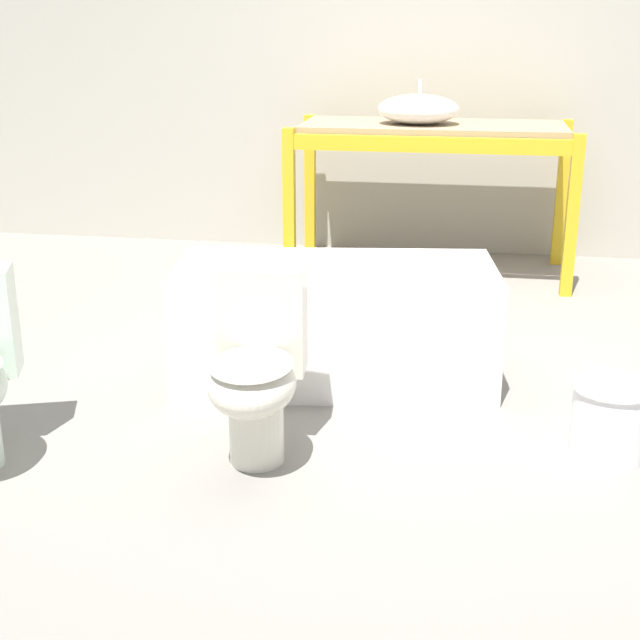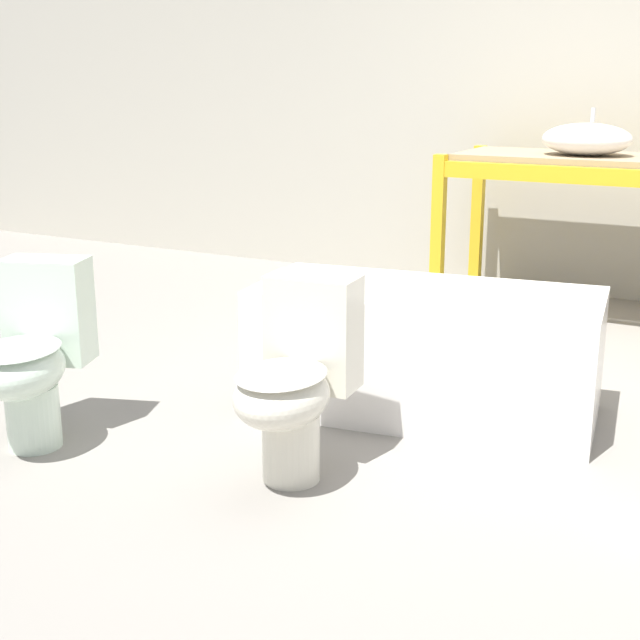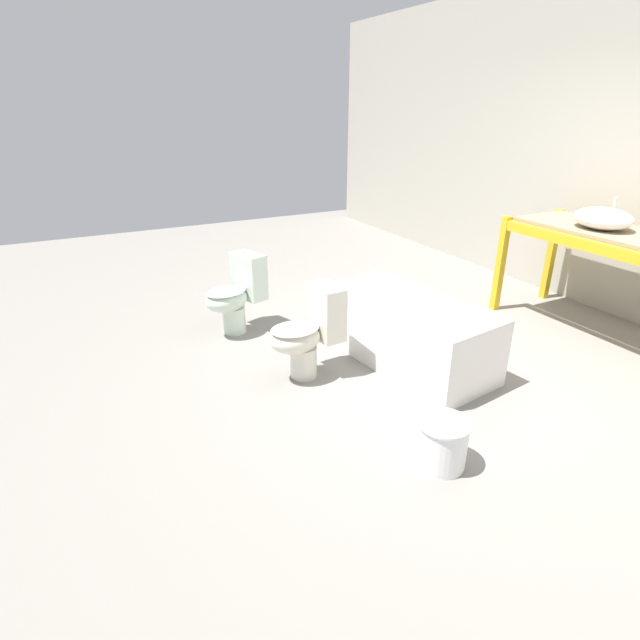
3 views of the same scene
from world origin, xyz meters
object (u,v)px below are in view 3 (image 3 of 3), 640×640
(bucket_white, at_px, (442,442))
(toilet_far, at_px, (236,294))
(bathtub_main, at_px, (409,327))
(sink_basin, at_px, (603,218))
(toilet_near, at_px, (308,332))

(bucket_white, bearing_deg, toilet_far, -169.45)
(bathtub_main, height_order, toilet_far, toilet_far)
(sink_basin, distance_m, bathtub_main, 2.00)
(bathtub_main, relative_size, toilet_far, 2.13)
(sink_basin, distance_m, bucket_white, 2.76)
(toilet_near, distance_m, bucket_white, 1.36)
(toilet_far, relative_size, bucket_white, 2.32)
(toilet_near, distance_m, toilet_far, 1.07)
(toilet_near, bearing_deg, bathtub_main, 74.07)
(bathtub_main, bearing_deg, bucket_white, -35.20)
(bathtub_main, xyz_separation_m, bucket_white, (1.16, -0.60, -0.15))
(bathtub_main, distance_m, bucket_white, 1.31)
(toilet_near, height_order, toilet_far, same)
(sink_basin, height_order, bathtub_main, sink_basin)
(sink_basin, relative_size, bathtub_main, 0.33)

